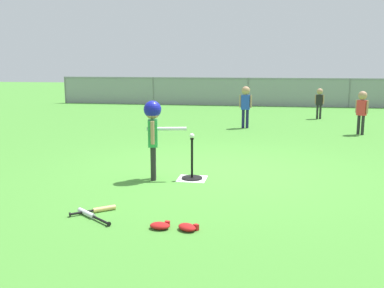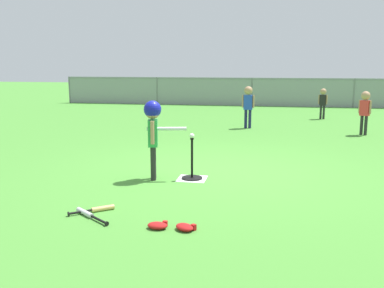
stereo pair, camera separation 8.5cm
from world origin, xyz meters
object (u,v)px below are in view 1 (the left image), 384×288
(fielder_deep_right, at_px, (319,99))
(spare_bat_silver, at_px, (89,215))
(fielder_deep_center, at_px, (246,101))
(glove_by_plate, at_px, (160,226))
(batting_tee, at_px, (192,173))
(batter_child, at_px, (153,124))
(fielder_near_left, at_px, (362,107))
(spare_bat_wood, at_px, (99,210))
(baseball_on_tee, at_px, (192,136))
(glove_near_bats, at_px, (188,227))

(fielder_deep_right, relative_size, spare_bat_silver, 1.75)
(fielder_deep_center, height_order, glove_by_plate, fielder_deep_center)
(spare_bat_silver, height_order, glove_by_plate, glove_by_plate)
(batting_tee, height_order, spare_bat_silver, batting_tee)
(spare_bat_silver, bearing_deg, batter_child, 79.57)
(fielder_near_left, bearing_deg, fielder_deep_center, 167.31)
(spare_bat_silver, bearing_deg, fielder_deep_center, 78.96)
(fielder_deep_center, relative_size, spare_bat_wood, 2.41)
(baseball_on_tee, xyz_separation_m, glove_near_bats, (0.31, -2.11, -0.64))
(batting_tee, distance_m, baseball_on_tee, 0.58)
(spare_bat_silver, xyz_separation_m, glove_by_plate, (0.90, -0.22, 0.01))
(fielder_near_left, bearing_deg, batting_tee, -125.17)
(batting_tee, relative_size, fielder_near_left, 0.59)
(baseball_on_tee, height_order, fielder_deep_right, fielder_deep_right)
(baseball_on_tee, relative_size, batter_child, 0.06)
(fielder_deep_center, height_order, glove_near_bats, fielder_deep_center)
(batting_tee, relative_size, fielder_deep_right, 0.66)
(baseball_on_tee, height_order, spare_bat_wood, baseball_on_tee)
(baseball_on_tee, xyz_separation_m, fielder_deep_right, (2.76, 7.90, -0.05))
(fielder_deep_right, height_order, fielder_deep_center, fielder_deep_center)
(batting_tee, xyz_separation_m, fielder_deep_right, (2.76, 7.90, 0.52))
(batting_tee, bearing_deg, batter_child, -167.48)
(fielder_deep_center, distance_m, glove_near_bats, 7.66)
(baseball_on_tee, bearing_deg, fielder_deep_center, 84.33)
(glove_by_plate, bearing_deg, baseball_on_tee, 90.10)
(fielder_deep_right, relative_size, fielder_deep_center, 0.85)
(baseball_on_tee, xyz_separation_m, batter_child, (-0.57, -0.13, 0.19))
(baseball_on_tee, bearing_deg, batter_child, -167.48)
(batting_tee, relative_size, spare_bat_wood, 1.35)
(glove_near_bats, bearing_deg, glove_by_plate, -179.46)
(batting_tee, relative_size, baseball_on_tee, 8.66)
(spare_bat_silver, xyz_separation_m, glove_near_bats, (1.20, -0.22, 0.01))
(glove_by_plate, relative_size, glove_near_bats, 0.83)
(fielder_deep_right, height_order, glove_by_plate, fielder_deep_right)
(spare_bat_wood, relative_size, glove_by_plate, 2.08)
(spare_bat_wood, relative_size, glove_near_bats, 1.74)
(batting_tee, bearing_deg, glove_by_plate, -89.90)
(spare_bat_silver, distance_m, glove_near_bats, 1.22)
(baseball_on_tee, bearing_deg, fielder_deep_right, 70.76)
(fielder_deep_right, bearing_deg, glove_near_bats, -103.77)
(baseball_on_tee, bearing_deg, spare_bat_wood, -116.51)
(fielder_near_left, distance_m, fielder_deep_center, 2.96)
(batting_tee, relative_size, glove_by_plate, 2.82)
(fielder_deep_center, distance_m, spare_bat_silver, 7.58)
(spare_bat_silver, bearing_deg, glove_by_plate, -13.64)
(fielder_near_left, bearing_deg, glove_near_bats, -114.13)
(batter_child, bearing_deg, glove_by_plate, -73.79)
(baseball_on_tee, xyz_separation_m, glove_by_plate, (0.00, -2.11, -0.64))
(glove_near_bats, bearing_deg, baseball_on_tee, 98.25)
(fielder_deep_right, height_order, spare_bat_wood, fielder_deep_right)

